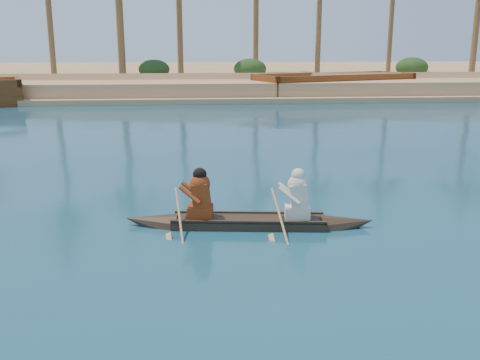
{
  "coord_description": "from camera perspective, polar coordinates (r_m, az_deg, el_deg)",
  "views": [
    {
      "loc": [
        -8.41,
        -13.59,
        3.79
      ],
      "look_at": [
        -7.33,
        -1.32,
        0.7
      ],
      "focal_mm": 40.0,
      "sensor_mm": 36.0,
      "label": 1
    }
  ],
  "objects": [
    {
      "name": "barge_mid",
      "position": [
        42.13,
        10.04,
        9.72
      ],
      "size": [
        12.98,
        8.1,
        2.05
      ],
      "rotation": [
        0.0,
        0.0,
        0.35
      ],
      "color": "brown",
      "rests_on": "ground"
    },
    {
      "name": "shrub_cluster",
      "position": [
        45.94,
        5.62,
        10.81
      ],
      "size": [
        100.0,
        6.0,
        2.4
      ],
      "primitive_type": null,
      "color": "#193413",
      "rests_on": "ground"
    },
    {
      "name": "sandy_embankment",
      "position": [
        61.15,
        2.93,
        11.04
      ],
      "size": [
        150.0,
        51.0,
        1.5
      ],
      "color": "tan",
      "rests_on": "ground"
    },
    {
      "name": "canoe",
      "position": [
        11.52,
        0.93,
        -3.61
      ],
      "size": [
        5.42,
        1.33,
        1.48
      ],
      "rotation": [
        0.0,
        0.0,
        -0.12
      ],
      "color": "#30241A",
      "rests_on": "ground"
    }
  ]
}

